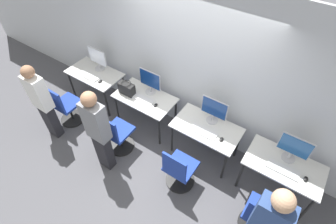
{
  "coord_description": "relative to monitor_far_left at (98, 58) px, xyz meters",
  "views": [
    {
      "loc": [
        1.63,
        -2.29,
        3.96
      ],
      "look_at": [
        0.0,
        0.13,
        0.87
      ],
      "focal_mm": 28.0,
      "sensor_mm": 36.0,
      "label": 1
    }
  ],
  "objects": [
    {
      "name": "person_left",
      "position": [
        1.26,
        -1.29,
        -0.05
      ],
      "size": [
        0.36,
        0.22,
        1.67
      ],
      "color": "#232328",
      "rests_on": "ground_plane"
    },
    {
      "name": "keyboard_right",
      "position": [
        2.53,
        -0.28,
        -0.24
      ],
      "size": [
        0.45,
        0.16,
        0.02
      ],
      "color": "silver",
      "rests_on": "desk_right"
    },
    {
      "name": "monitor_right",
      "position": [
        2.53,
        0.02,
        0.0
      ],
      "size": [
        0.44,
        0.2,
        0.46
      ],
      "color": "#B2B2B7",
      "rests_on": "desk_right"
    },
    {
      "name": "desk_far_left",
      "position": [
        0.0,
        -0.16,
        -0.34
      ],
      "size": [
        1.09,
        0.63,
        0.72
      ],
      "color": "silver",
      "rests_on": "ground_plane"
    },
    {
      "name": "office_chair_far_right",
      "position": [
        3.77,
        -0.92,
        -0.59
      ],
      "size": [
        0.48,
        0.48,
        0.91
      ],
      "color": "black",
      "rests_on": "ground_plane"
    },
    {
      "name": "keyboard_far_left",
      "position": [
        0.0,
        -0.31,
        -0.24
      ],
      "size": [
        0.45,
        0.16,
        0.02
      ],
      "color": "silver",
      "rests_on": "desk_far_left"
    },
    {
      "name": "handbag",
      "position": [
        0.93,
        -0.25,
        -0.13
      ],
      "size": [
        0.3,
        0.18,
        0.25
      ],
      "color": "black",
      "rests_on": "desk_left"
    },
    {
      "name": "desk_far_right",
      "position": [
        3.79,
        -0.16,
        -0.34
      ],
      "size": [
        1.09,
        0.63,
        0.72
      ],
      "color": "silver",
      "rests_on": "ground_plane"
    },
    {
      "name": "mouse_far_right",
      "position": [
        4.09,
        -0.24,
        -0.23
      ],
      "size": [
        0.06,
        0.09,
        0.03
      ],
      "color": "black",
      "rests_on": "desk_far_right"
    },
    {
      "name": "desk_left",
      "position": [
        1.26,
        -0.16,
        -0.34
      ],
      "size": [
        1.09,
        0.63,
        0.72
      ],
      "color": "silver",
      "rests_on": "ground_plane"
    },
    {
      "name": "office_chair_far_left",
      "position": [
        -0.05,
        -0.96,
        -0.59
      ],
      "size": [
        0.48,
        0.48,
        0.91
      ],
      "color": "black",
      "rests_on": "ground_plane"
    },
    {
      "name": "mouse_right",
      "position": [
        2.83,
        -0.27,
        -0.23
      ],
      "size": [
        0.06,
        0.09,
        0.03
      ],
      "color": "black",
      "rests_on": "desk_right"
    },
    {
      "name": "office_chair_right",
      "position": [
        2.48,
        -0.91,
        -0.59
      ],
      "size": [
        0.48,
        0.48,
        0.91
      ],
      "color": "black",
      "rests_on": "ground_plane"
    },
    {
      "name": "person_far_left",
      "position": [
        -0.04,
        -1.32,
        -0.11
      ],
      "size": [
        0.36,
        0.21,
        1.58
      ],
      "color": "#232328",
      "rests_on": "ground_plane"
    },
    {
      "name": "desk_right",
      "position": [
        2.53,
        -0.16,
        -0.34
      ],
      "size": [
        1.09,
        0.63,
        0.72
      ],
      "color": "silver",
      "rests_on": "ground_plane"
    },
    {
      "name": "monitor_far_left",
      "position": [
        0.0,
        0.0,
        0.0
      ],
      "size": [
        0.44,
        0.2,
        0.46
      ],
      "color": "#B2B2B7",
      "rests_on": "desk_far_left"
    },
    {
      "name": "mouse_far_left",
      "position": [
        0.3,
        -0.3,
        -0.23
      ],
      "size": [
        0.06,
        0.09,
        0.03
      ],
      "color": "black",
      "rests_on": "desk_far_left"
    },
    {
      "name": "wall_back",
      "position": [
        1.89,
        0.28,
        0.43
      ],
      "size": [
        12.0,
        0.05,
        2.8
      ],
      "color": "#B7BCC1",
      "rests_on": "ground_plane"
    },
    {
      "name": "mouse_left",
      "position": [
        1.55,
        -0.23,
        -0.23
      ],
      "size": [
        0.06,
        0.09,
        0.03
      ],
      "color": "black",
      "rests_on": "desk_left"
    },
    {
      "name": "keyboard_left",
      "position": [
        1.26,
        -0.23,
        -0.24
      ],
      "size": [
        0.45,
        0.16,
        0.02
      ],
      "color": "silver",
      "rests_on": "desk_left"
    },
    {
      "name": "ground_plane",
      "position": [
        1.89,
        -0.48,
        -0.97
      ],
      "size": [
        20.0,
        20.0,
        0.0
      ],
      "primitive_type": "plane",
      "color": "#4C4C51"
    },
    {
      "name": "keyboard_far_right",
      "position": [
        3.79,
        -0.26,
        -0.24
      ],
      "size": [
        0.45,
        0.16,
        0.02
      ],
      "color": "silver",
      "rests_on": "desk_far_right"
    },
    {
      "name": "office_chair_left",
      "position": [
        1.2,
        -0.92,
        -0.59
      ],
      "size": [
        0.48,
        0.48,
        0.91
      ],
      "color": "black",
      "rests_on": "ground_plane"
    },
    {
      "name": "monitor_far_right",
      "position": [
        3.79,
        -0.02,
        0.0
      ],
      "size": [
        0.44,
        0.2,
        0.46
      ],
      "color": "#B2B2B7",
      "rests_on": "desk_far_right"
    },
    {
      "name": "monitor_left",
      "position": [
        1.26,
        0.02,
        0.0
      ],
      "size": [
        0.44,
        0.2,
        0.46
      ],
      "color": "#B2B2B7",
      "rests_on": "desk_left"
    }
  ]
}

